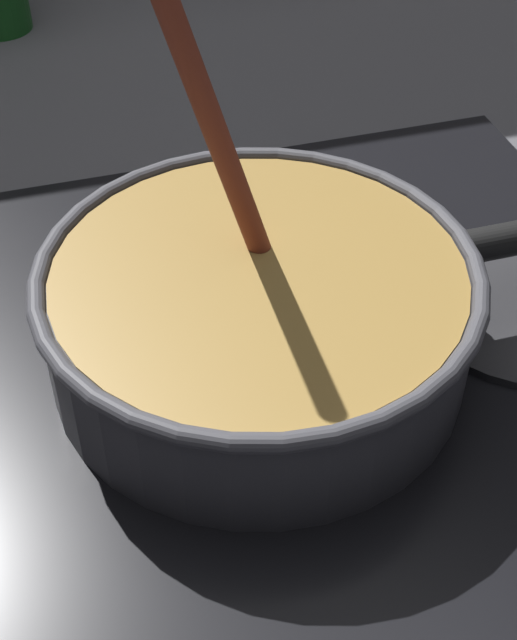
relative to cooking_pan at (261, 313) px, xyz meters
name	(u,v)px	position (x,y,z in m)	size (l,w,h in m)	color
ground	(145,625)	(-0.11, -0.14, -0.07)	(2.40, 1.60, 0.04)	#4C4C51
hob_plate	(258,369)	(0.00, 0.00, -0.05)	(0.56, 0.48, 0.01)	black
burner_ring	(258,358)	(0.00, 0.00, -0.04)	(0.17, 0.17, 0.01)	#592D0C
cooking_pan	(261,313)	(0.00, 0.00, 0.00)	(0.42, 0.27, 0.28)	#38383D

